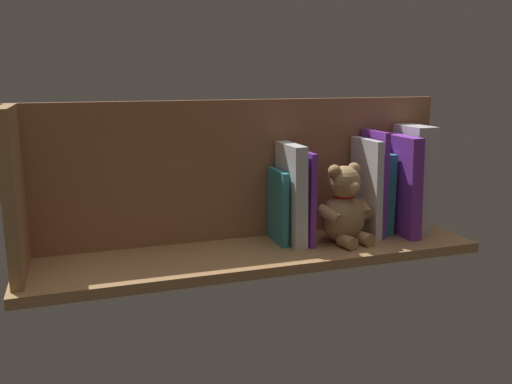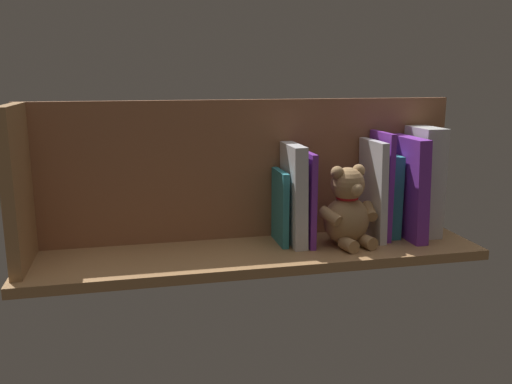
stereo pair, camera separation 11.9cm
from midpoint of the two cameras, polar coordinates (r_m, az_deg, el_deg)
ground_plane at (r=122.67cm, az=2.79°, el=-6.57°), size 101.71×24.71×2.20cm
shelf_back_panel at (r=127.73cm, az=1.67°, el=2.34°), size 101.71×1.50×32.89cm
shelf_side_divider at (r=115.29cm, az=-21.22°, el=0.39°), size 2.40×18.71×32.89cm
dictionary_thick_white at (r=138.87cm, az=19.61°, el=1.04°), size 5.58×11.32×26.26cm
book_0 at (r=134.88cm, az=18.20°, el=0.40°), size 3.81×15.29×24.38cm
book_1 at (r=135.86cm, az=16.28°, el=-0.35°), size 2.64×9.90×19.89cm
book_2 at (r=133.28cm, az=15.51°, el=0.67°), size 1.34×11.63×25.39cm
book_3 at (r=131.88cm, az=14.76°, el=0.19°), size 2.29×12.91×23.61cm
teddy_bear at (r=126.29cm, az=12.31°, el=-1.91°), size 14.69×13.45×18.55cm
book_4 at (r=125.39cm, az=7.97°, el=-0.62°), size 1.32×12.92×21.52cm
book_5 at (r=124.33cm, az=6.73°, el=-0.31°), size 3.40×12.75×23.23cm
book_6 at (r=125.12cm, az=5.27°, el=-1.62°), size 1.45×10.55×17.10cm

